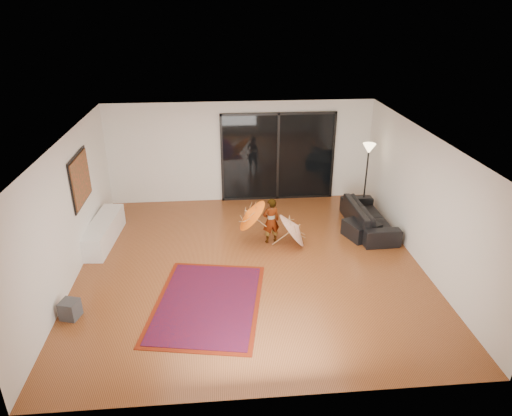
{
  "coord_description": "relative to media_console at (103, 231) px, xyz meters",
  "views": [
    {
      "loc": [
        -0.61,
        -8.13,
        5.02
      ],
      "look_at": [
        0.14,
        0.45,
        1.1
      ],
      "focal_mm": 32.0,
      "sensor_mm": 36.0,
      "label": 1
    }
  ],
  "objects": [
    {
      "name": "floor_lamp",
      "position": [
        6.35,
        1.06,
        1.19
      ],
      "size": [
        0.32,
        0.32,
        1.84
      ],
      "color": "black",
      "rests_on": "floor"
    },
    {
      "name": "child",
      "position": [
        3.78,
        -0.34,
        0.27
      ],
      "size": [
        0.44,
        0.34,
        1.07
      ],
      "primitive_type": "imported",
      "rotation": [
        0.0,
        0.0,
        3.37
      ],
      "color": "#999999",
      "rests_on": "floor"
    },
    {
      "name": "sliding_door",
      "position": [
        4.25,
        2.17,
        0.94
      ],
      "size": [
        3.06,
        0.07,
        2.4
      ],
      "color": "black",
      "rests_on": "wall_back"
    },
    {
      "name": "wall_back",
      "position": [
        3.25,
        2.2,
        1.09
      ],
      "size": [
        7.0,
        0.0,
        7.0
      ],
      "primitive_type": "plane",
      "rotation": [
        1.57,
        0.0,
        0.0
      ],
      "color": "silver",
      "rests_on": "floor"
    },
    {
      "name": "painting",
      "position": [
        -0.21,
        -0.3,
        1.39
      ],
      "size": [
        0.04,
        1.28,
        1.08
      ],
      "color": "black",
      "rests_on": "wall_left"
    },
    {
      "name": "sofa",
      "position": [
        6.2,
        0.14,
        0.04
      ],
      "size": [
        0.88,
        2.12,
        0.61
      ],
      "primitive_type": "imported",
      "rotation": [
        0.0,
        0.0,
        1.6
      ],
      "color": "black",
      "rests_on": "floor"
    },
    {
      "name": "parasol_white",
      "position": [
        4.38,
        -0.49,
        0.24
      ],
      "size": [
        0.69,
        0.87,
        0.95
      ],
      "rotation": [
        0.0,
        0.9,
        0.0
      ],
      "color": "white",
      "rests_on": "floor"
    },
    {
      "name": "persian_rug",
      "position": [
        2.36,
        -2.55,
        -0.25
      ],
      "size": [
        2.31,
        2.91,
        0.02
      ],
      "rotation": [
        0.0,
        0.0,
        -0.18
      ],
      "color": "#611708",
      "rests_on": "floor"
    },
    {
      "name": "speaker",
      "position": [
        0.0,
        -2.74,
        -0.1
      ],
      "size": [
        0.36,
        0.36,
        0.33
      ],
      "primitive_type": "cube",
      "rotation": [
        0.0,
        0.0,
        -0.28
      ],
      "color": "#424244",
      "rests_on": "floor"
    },
    {
      "name": "wall_front",
      "position": [
        3.25,
        -4.8,
        1.09
      ],
      "size": [
        7.0,
        0.0,
        7.0
      ],
      "primitive_type": "plane",
      "rotation": [
        -1.57,
        0.0,
        0.0
      ],
      "color": "silver",
      "rests_on": "floor"
    },
    {
      "name": "ceiling",
      "position": [
        3.25,
        -1.3,
        2.44
      ],
      "size": [
        7.0,
        7.0,
        0.0
      ],
      "primitive_type": "plane",
      "rotation": [
        3.14,
        0.0,
        0.0
      ],
      "color": "white",
      "rests_on": "wall_back"
    },
    {
      "name": "floor",
      "position": [
        3.25,
        -1.3,
        -0.26
      ],
      "size": [
        7.0,
        7.0,
        0.0
      ],
      "primitive_type": "plane",
      "color": "brown",
      "rests_on": "ground"
    },
    {
      "name": "parasol_orange",
      "position": [
        3.23,
        -0.39,
        0.47
      ],
      "size": [
        0.67,
        0.81,
        0.87
      ],
      "rotation": [
        0.0,
        -0.83,
        0.0
      ],
      "color": "#E85A0C",
      "rests_on": "child"
    },
    {
      "name": "wall_left",
      "position": [
        -0.25,
        -1.3,
        1.09
      ],
      "size": [
        0.0,
        7.0,
        7.0
      ],
      "primitive_type": "plane",
      "rotation": [
        1.57,
        0.0,
        1.57
      ],
      "color": "silver",
      "rests_on": "floor"
    },
    {
      "name": "ottoman",
      "position": [
        5.9,
        -0.26,
        -0.07
      ],
      "size": [
        0.86,
        0.86,
        0.38
      ],
      "primitive_type": "cube",
      "rotation": [
        0.0,
        0.0,
        0.36
      ],
      "color": "black",
      "rests_on": "floor"
    },
    {
      "name": "wall_right",
      "position": [
        6.75,
        -1.3,
        1.09
      ],
      "size": [
        0.0,
        7.0,
        7.0
      ],
      "primitive_type": "plane",
      "rotation": [
        1.57,
        0.0,
        -1.57
      ],
      "color": "silver",
      "rests_on": "floor"
    },
    {
      "name": "media_console",
      "position": [
        0.0,
        0.0,
        0.0
      ],
      "size": [
        0.63,
        1.93,
        0.53
      ],
      "primitive_type": "cube",
      "rotation": [
        0.0,
        0.0,
        -0.08
      ],
      "color": "white",
      "rests_on": "floor"
    }
  ]
}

